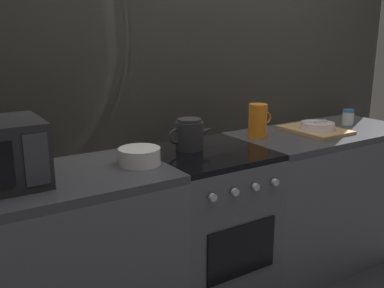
{
  "coord_description": "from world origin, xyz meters",
  "views": [
    {
      "loc": [
        -1.26,
        -1.82,
        1.51
      ],
      "look_at": [
        -0.1,
        0.0,
        0.95
      ],
      "focal_mm": 40.31,
      "sensor_mm": 36.0,
      "label": 1
    }
  ],
  "objects_px": {
    "mixing_bowl": "(140,156)",
    "spice_jar": "(348,117)",
    "dish_pile": "(316,128)",
    "pitcher": "(258,121)",
    "kettle": "(190,134)",
    "stove_unit": "(208,228)"
  },
  "relations": [
    {
      "from": "pitcher",
      "to": "spice_jar",
      "type": "height_order",
      "value": "pitcher"
    },
    {
      "from": "pitcher",
      "to": "kettle",
      "type": "bearing_deg",
      "value": -178.34
    },
    {
      "from": "pitcher",
      "to": "spice_jar",
      "type": "distance_m",
      "value": 0.76
    },
    {
      "from": "mixing_bowl",
      "to": "stove_unit",
      "type": "bearing_deg",
      "value": 3.65
    },
    {
      "from": "spice_jar",
      "to": "mixing_bowl",
      "type": "bearing_deg",
      "value": -177.71
    },
    {
      "from": "dish_pile",
      "to": "kettle",
      "type": "bearing_deg",
      "value": 175.14
    },
    {
      "from": "stove_unit",
      "to": "spice_jar",
      "type": "distance_m",
      "value": 1.28
    },
    {
      "from": "mixing_bowl",
      "to": "dish_pile",
      "type": "distance_m",
      "value": 1.24
    },
    {
      "from": "mixing_bowl",
      "to": "pitcher",
      "type": "bearing_deg",
      "value": 8.2
    },
    {
      "from": "pitcher",
      "to": "stove_unit",
      "type": "bearing_deg",
      "value": -167.42
    },
    {
      "from": "dish_pile",
      "to": "mixing_bowl",
      "type": "bearing_deg",
      "value": -178.6
    },
    {
      "from": "stove_unit",
      "to": "mixing_bowl",
      "type": "relative_size",
      "value": 4.5
    },
    {
      "from": "pitcher",
      "to": "spice_jar",
      "type": "bearing_deg",
      "value": -4.33
    },
    {
      "from": "stove_unit",
      "to": "dish_pile",
      "type": "distance_m",
      "value": 0.95
    },
    {
      "from": "kettle",
      "to": "dish_pile",
      "type": "bearing_deg",
      "value": -4.86
    },
    {
      "from": "kettle",
      "to": "dish_pile",
      "type": "distance_m",
      "value": 0.9
    },
    {
      "from": "dish_pile",
      "to": "spice_jar",
      "type": "xyz_separation_m",
      "value": [
        0.35,
        0.03,
        0.03
      ]
    },
    {
      "from": "stove_unit",
      "to": "kettle",
      "type": "xyz_separation_m",
      "value": [
        -0.07,
        0.08,
        0.53
      ]
    },
    {
      "from": "mixing_bowl",
      "to": "kettle",
      "type": "bearing_deg",
      "value": 17.0
    },
    {
      "from": "mixing_bowl",
      "to": "spice_jar",
      "type": "height_order",
      "value": "spice_jar"
    },
    {
      "from": "pitcher",
      "to": "dish_pile",
      "type": "relative_size",
      "value": 0.5
    },
    {
      "from": "stove_unit",
      "to": "spice_jar",
      "type": "bearing_deg",
      "value": 1.81
    }
  ]
}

